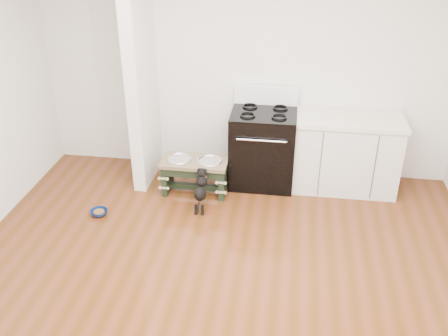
{
  "coord_description": "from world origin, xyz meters",
  "views": [
    {
      "loc": [
        0.56,
        -3.24,
        3.11
      ],
      "look_at": [
        -0.12,
        1.44,
        0.54
      ],
      "focal_mm": 40.0,
      "sensor_mm": 36.0,
      "label": 1
    }
  ],
  "objects": [
    {
      "name": "puppy",
      "position": [
        -0.38,
        1.43,
        0.26
      ],
      "size": [
        0.14,
        0.4,
        0.47
      ],
      "color": "black",
      "rests_on": "ground"
    },
    {
      "name": "oven_range",
      "position": [
        0.25,
        2.16,
        0.48
      ],
      "size": [
        0.76,
        0.69,
        1.14
      ],
      "color": "black",
      "rests_on": "ground"
    },
    {
      "name": "cabinet_run",
      "position": [
        1.23,
        2.18,
        0.45
      ],
      "size": [
        1.24,
        0.64,
        0.91
      ],
      "color": "silver",
      "rests_on": "ground"
    },
    {
      "name": "floor_bowl",
      "position": [
        -1.48,
        1.14,
        0.03
      ],
      "size": [
        0.24,
        0.24,
        0.06
      ],
      "rotation": [
        0.0,
        0.0,
        -0.35
      ],
      "color": "#0B1D52",
      "rests_on": "ground"
    },
    {
      "name": "partition_wall",
      "position": [
        -1.18,
        2.1,
        1.35
      ],
      "size": [
        0.15,
        0.8,
        2.7
      ],
      "primitive_type": "cube",
      "color": "silver",
      "rests_on": "ground"
    },
    {
      "name": "room_shell",
      "position": [
        0.0,
        0.0,
        1.62
      ],
      "size": [
        5.0,
        5.0,
        5.0
      ],
      "color": "silver",
      "rests_on": "ground"
    },
    {
      "name": "ground",
      "position": [
        0.0,
        0.0,
        0.0
      ],
      "size": [
        5.0,
        5.0,
        0.0
      ],
      "primitive_type": "plane",
      "color": "#4A280D",
      "rests_on": "ground"
    },
    {
      "name": "dog_feeder",
      "position": [
        -0.52,
        1.79,
        0.3
      ],
      "size": [
        0.77,
        0.41,
        0.44
      ],
      "color": "black",
      "rests_on": "ground"
    }
  ]
}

